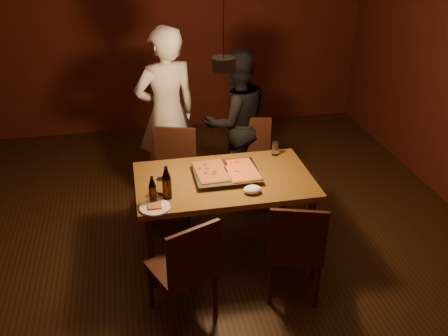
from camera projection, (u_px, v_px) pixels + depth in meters
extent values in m
plane|color=#331D0E|center=(224.00, 251.00, 4.58)|extent=(6.00, 6.00, 0.00)
plane|color=#541C13|center=(179.00, 26.00, 6.52)|extent=(5.00, 0.00, 5.00)
cube|color=brown|center=(224.00, 181.00, 4.26)|extent=(1.50, 0.90, 0.05)
cylinder|color=#38190F|center=(151.00, 252.00, 3.99)|extent=(0.06, 0.06, 0.70)
cylinder|color=#38190F|center=(310.00, 233.00, 4.23)|extent=(0.06, 0.06, 0.70)
cylinder|color=#38190F|center=(146.00, 204.00, 4.64)|extent=(0.06, 0.06, 0.70)
cylinder|color=#38190F|center=(284.00, 189.00, 4.87)|extent=(0.06, 0.06, 0.70)
cube|color=#38190F|center=(172.00, 179.00, 4.89)|extent=(0.53, 0.53, 0.04)
cube|color=#38190F|center=(175.00, 148.00, 4.95)|extent=(0.41, 0.16, 0.45)
cube|color=#38190F|center=(250.00, 167.00, 5.12)|extent=(0.51, 0.51, 0.04)
cube|color=#38190F|center=(250.00, 138.00, 5.17)|extent=(0.41, 0.14, 0.45)
cube|color=#38190F|center=(182.00, 268.00, 3.69)|extent=(0.55, 0.55, 0.04)
cube|color=#38190F|center=(194.00, 256.00, 3.44)|extent=(0.40, 0.19, 0.45)
cube|color=#38190F|center=(295.00, 247.00, 3.92)|extent=(0.53, 0.53, 0.04)
cube|color=#38190F|center=(298.00, 237.00, 3.64)|extent=(0.41, 0.15, 0.45)
cube|color=silver|center=(226.00, 174.00, 4.26)|extent=(0.58, 0.49, 0.05)
cube|color=maroon|center=(211.00, 171.00, 4.24)|extent=(0.28, 0.42, 0.02)
cube|color=gold|center=(241.00, 170.00, 4.26)|extent=(0.28, 0.42, 0.02)
cylinder|color=black|center=(153.00, 194.00, 3.88)|extent=(0.06, 0.06, 0.14)
cone|color=black|center=(152.00, 181.00, 3.82)|extent=(0.06, 0.06, 0.08)
cylinder|color=black|center=(167.00, 188.00, 3.92)|extent=(0.07, 0.07, 0.18)
cone|color=black|center=(166.00, 172.00, 3.86)|extent=(0.07, 0.07, 0.10)
cylinder|color=silver|center=(162.00, 186.00, 3.99)|extent=(0.08, 0.08, 0.13)
cylinder|color=silver|center=(275.00, 149.00, 4.61)|extent=(0.06, 0.06, 0.13)
cylinder|color=white|center=(155.00, 208.00, 3.82)|extent=(0.24, 0.24, 0.02)
cube|color=gold|center=(155.00, 206.00, 3.81)|extent=(0.10, 0.09, 0.01)
ellipsoid|color=white|center=(252.00, 190.00, 4.02)|extent=(0.15, 0.11, 0.06)
imported|color=silver|center=(167.00, 114.00, 5.13)|extent=(0.75, 0.60, 1.81)
imported|color=black|center=(236.00, 122.00, 5.28)|extent=(0.87, 0.75, 1.55)
cylinder|color=black|center=(224.00, 64.00, 3.76)|extent=(0.18, 0.18, 0.10)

